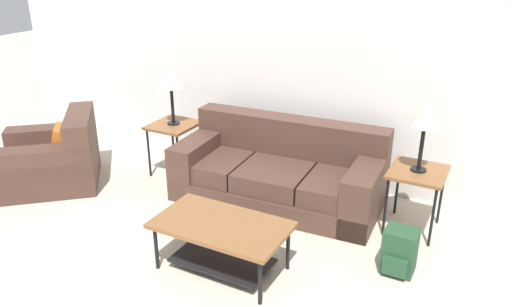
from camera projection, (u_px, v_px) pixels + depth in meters
name	position (u px, v px, depth m)	size (l,w,h in m)	color
wall_back	(327.00, 68.00, 5.28)	(8.91, 0.06, 2.60)	white
couch	(279.00, 174.00, 5.21)	(2.16, 1.06, 0.82)	#4C3328
armchair	(54.00, 160.00, 5.57)	(1.37, 1.36, 0.80)	#4C3328
coffee_table	(222.00, 235.00, 4.06)	(1.09, 0.62, 0.44)	brown
side_table_left	(174.00, 129.00, 5.74)	(0.49, 0.54, 0.61)	brown
side_table_right	(417.00, 177.00, 4.56)	(0.49, 0.54, 0.61)	brown
table_lamp_left	(171.00, 80.00, 5.51)	(0.27, 0.27, 0.65)	black
table_lamp_right	(426.00, 117.00, 4.33)	(0.27, 0.27, 0.65)	black
backpack	(399.00, 251.00, 4.08)	(0.26, 0.30, 0.39)	#23472D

